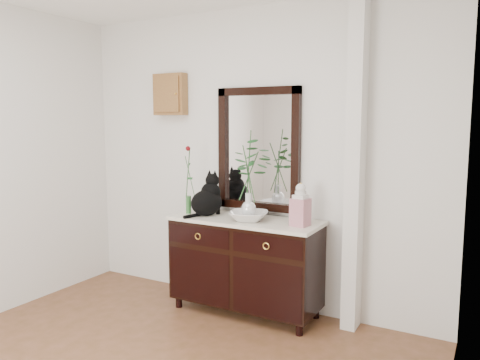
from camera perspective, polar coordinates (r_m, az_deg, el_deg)
The scene contains 10 objects.
wall_back at distance 4.27m, azimuth 1.10°, elevation 2.60°, with size 3.60×0.04×2.70m, color silver.
pilaster at distance 3.83m, azimuth 13.89°, elevation 1.85°, with size 0.12×0.20×2.70m, color silver.
sideboard at distance 4.17m, azimuth 0.67°, elevation -9.79°, with size 1.33×0.52×0.82m.
wall_mirror at distance 4.20m, azimuth 2.22°, elevation 3.75°, with size 0.80×0.06×1.10m.
key_cabinet at distance 4.69m, azimuth -8.50°, elevation 10.27°, with size 0.35×0.10×0.40m, color brown.
cat at distance 4.20m, azimuth -4.11°, elevation -1.75°, with size 0.27×0.33×0.38m, color black, non-canonical shape.
lotus_bowl at distance 3.99m, azimuth 1.06°, elevation -4.41°, with size 0.33×0.33×0.08m, color silver.
vase_branches at distance 3.93m, azimuth 1.07°, elevation 0.73°, with size 0.36×0.36×0.76m, color silver, non-canonical shape.
bud_vase_rose at distance 4.28m, azimuth -6.34°, elevation 0.08°, with size 0.08×0.08×0.63m, color #346C32, non-canonical shape.
ginger_jar at distance 3.80m, azimuth 7.38°, elevation -2.93°, with size 0.13×0.13×0.36m, color silver, non-canonical shape.
Camera 1 is at (1.99, -1.78, 1.69)m, focal length 35.00 mm.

